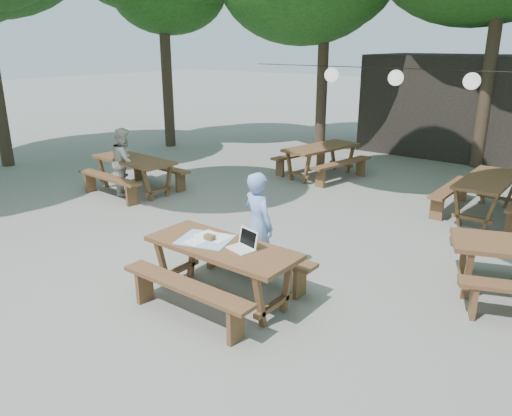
{
  "coord_description": "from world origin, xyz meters",
  "views": [
    {
      "loc": [
        4.22,
        -4.82,
        3.16
      ],
      "look_at": [
        0.39,
        0.18,
        1.05
      ],
      "focal_mm": 35.0,
      "sensor_mm": 36.0,
      "label": 1
    }
  ],
  "objects_px": {
    "picnic_table_nw": "(135,175)",
    "second_person": "(125,161)",
    "main_picnic_table": "(223,271)",
    "woman": "(258,225)"
  },
  "relations": [
    {
      "from": "second_person",
      "to": "main_picnic_table",
      "type": "bearing_deg",
      "value": -156.69
    },
    {
      "from": "woman",
      "to": "second_person",
      "type": "relative_size",
      "value": 1.05
    },
    {
      "from": "main_picnic_table",
      "to": "second_person",
      "type": "relative_size",
      "value": 1.4
    },
    {
      "from": "main_picnic_table",
      "to": "picnic_table_nw",
      "type": "bearing_deg",
      "value": 152.19
    },
    {
      "from": "main_picnic_table",
      "to": "picnic_table_nw",
      "type": "height_order",
      "value": "same"
    },
    {
      "from": "main_picnic_table",
      "to": "second_person",
      "type": "height_order",
      "value": "second_person"
    },
    {
      "from": "picnic_table_nw",
      "to": "second_person",
      "type": "xyz_separation_m",
      "value": [
        -0.06,
        -0.19,
        0.33
      ]
    },
    {
      "from": "main_picnic_table",
      "to": "picnic_table_nw",
      "type": "relative_size",
      "value": 0.98
    },
    {
      "from": "main_picnic_table",
      "to": "woman",
      "type": "height_order",
      "value": "woman"
    },
    {
      "from": "main_picnic_table",
      "to": "second_person",
      "type": "distance_m",
      "value": 5.31
    }
  ]
}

